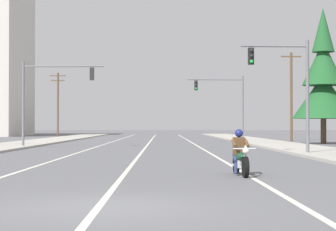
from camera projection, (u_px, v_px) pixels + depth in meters
The scene contains 13 objects.
ground_plane at pixel (103, 207), 11.68m from camera, with size 400.00×400.00×0.00m, color #5B5B60.
lane_stripe_center at pixel (149, 142), 56.67m from camera, with size 0.16×100.00×0.01m, color beige.
lane_stripe_left at pixel (110, 142), 56.63m from camera, with size 0.16×100.00×0.01m, color beige.
lane_stripe_right at pixel (192, 142), 56.70m from camera, with size 0.16×100.00×0.01m, color beige.
sidewalk_kerb_right at pixel (270, 143), 51.76m from camera, with size 4.40×110.00×0.14m, color #ADA89E.
sidewalk_kerb_left at pixel (28, 143), 51.58m from camera, with size 4.40×110.00×0.14m, color #ADA89E.
motorcycle_with_rider at pixel (240, 157), 19.07m from camera, with size 0.70×2.19×1.46m.
traffic_signal_near_right at pixel (289, 80), 32.59m from camera, with size 3.71×0.48×6.20m.
traffic_signal_near_left at pixel (47, 90), 43.66m from camera, with size 5.93×0.37×6.20m.
traffic_signal_mid_right at pixel (227, 98), 56.25m from camera, with size 5.23×0.59×6.20m.
utility_pole_right_far at pixel (291, 95), 60.87m from camera, with size 2.07×0.26×8.93m.
utility_pole_left_far at pixel (58, 102), 82.88m from camera, with size 2.19×0.26×8.81m.
conifer_tree_right_verge_far at pixel (323, 81), 52.28m from camera, with size 5.35×5.35×11.77m.
Camera 1 is at (1.15, -11.71, 1.57)m, focal length 64.81 mm.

